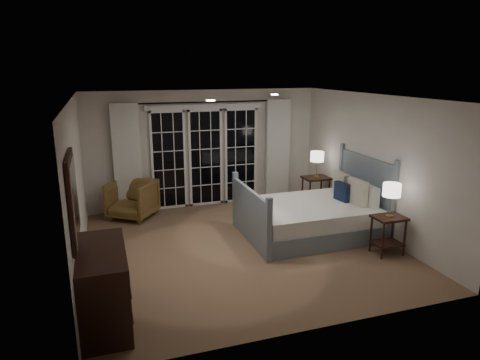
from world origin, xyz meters
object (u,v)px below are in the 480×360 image
object	(u,v)px
nightstand_left	(388,229)
armchair	(132,199)
dresser	(104,286)
nightstand_right	(316,188)
lamp_right	(317,157)
bed	(313,216)
lamp_left	(392,190)

from	to	relation	value
nightstand_left	armchair	bearing A→B (deg)	140.75
dresser	nightstand_right	bearing A→B (deg)	34.62
nightstand_right	lamp_right	world-z (taller)	lamp_right
bed	dresser	world-z (taller)	bed
nightstand_right	dresser	distance (m)	5.33
nightstand_left	lamp_left	distance (m)	0.65
nightstand_left	armchair	size ratio (longest dim) A/B	0.76
nightstand_left	lamp_left	xyz separation A→B (m)	(0.00, 0.00, 0.65)
armchair	dresser	world-z (taller)	dresser
bed	nightstand_left	size ratio (longest dim) A/B	3.66
nightstand_right	lamp_left	bearing A→B (deg)	-89.79
lamp_left	bed	bearing A→B (deg)	122.98
nightstand_right	armchair	size ratio (longest dim) A/B	0.83
bed	lamp_left	xyz separation A→B (m)	(0.75, -1.16, 0.73)
dresser	lamp_right	bearing A→B (deg)	34.62
lamp_right	dresser	world-z (taller)	lamp_right
bed	nightstand_right	xyz separation A→B (m)	(0.74, 1.29, 0.12)
bed	armchair	world-z (taller)	bed
nightstand_left	dresser	world-z (taller)	dresser
bed	lamp_right	world-z (taller)	bed
bed	nightstand_right	size ratio (longest dim) A/B	3.34
armchair	lamp_left	bearing A→B (deg)	-4.25
bed	dresser	bearing A→B (deg)	-154.49
dresser	armchair	bearing A→B (deg)	80.53
nightstand_right	lamp_left	xyz separation A→B (m)	(0.01, -2.44, 0.61)
lamp_right	nightstand_right	bearing A→B (deg)	-161.57
lamp_left	armchair	size ratio (longest dim) A/B	0.65
lamp_right	armchair	world-z (taller)	lamp_right
nightstand_right	bed	bearing A→B (deg)	-119.90
nightstand_right	armchair	distance (m)	3.83
bed	nightstand_left	distance (m)	1.38
lamp_left	nightstand_right	bearing A→B (deg)	90.21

